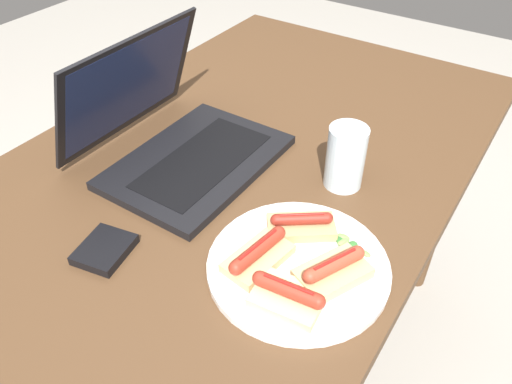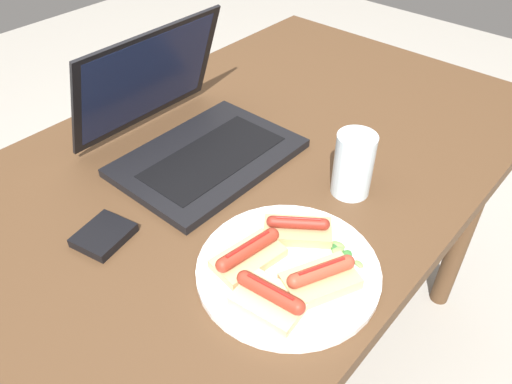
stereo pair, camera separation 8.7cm
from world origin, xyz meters
The scene contains 11 objects.
ground_plane centered at (0.00, 0.00, 0.00)m, with size 6.00×6.00×0.00m, color #9E998E.
desk centered at (0.00, 0.00, 0.68)m, with size 1.39×0.85×0.78m.
laptop centered at (-0.07, 0.10, 0.82)m, with size 0.36×0.34×0.25m.
plate centered at (-0.20, -0.26, 0.79)m, with size 0.30×0.30×0.02m.
sausage_toast_left centered at (-0.13, -0.22, 0.80)m, with size 0.12×0.13×0.04m.
sausage_toast_middle centered at (-0.27, -0.28, 0.80)m, with size 0.08×0.12×0.04m.
sausage_toast_right centered at (-0.23, -0.20, 0.81)m, with size 0.12×0.08×0.04m.
sausage_toast_extra centered at (-0.20, -0.31, 0.81)m, with size 0.13×0.11×0.05m.
salad_pile centered at (-0.13, -0.31, 0.79)m, with size 0.06×0.07×0.01m.
drinking_glass centered at (0.04, -0.22, 0.84)m, with size 0.07×0.07×0.13m.
external_drive centered at (-0.35, 0.03, 0.78)m, with size 0.10×0.09×0.02m.
Camera 1 is at (-0.69, -0.50, 1.39)m, focal length 35.00 mm.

